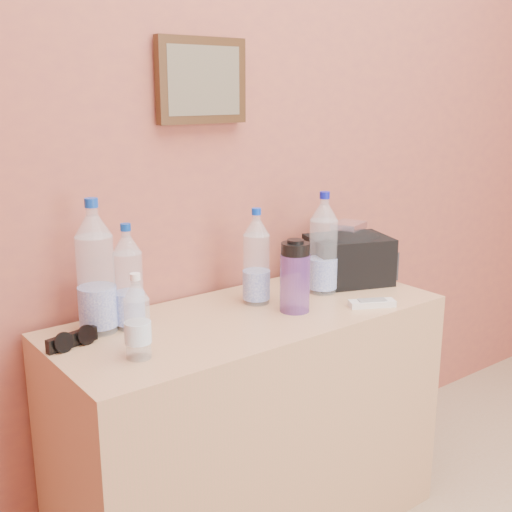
{
  "coord_description": "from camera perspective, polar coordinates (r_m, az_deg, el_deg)",
  "views": [
    {
      "loc": [
        -1.33,
        0.31,
        1.38
      ],
      "look_at": [
        -0.26,
        1.71,
        0.92
      ],
      "focal_mm": 45.0,
      "sensor_mm": 36.0,
      "label": 1
    }
  ],
  "objects": [
    {
      "name": "pet_large_c",
      "position": [
        1.95,
        0.03,
        -0.51
      ],
      "size": [
        0.08,
        0.08,
        0.3
      ],
      "rotation": [
        0.0,
        0.0,
        -0.2
      ],
      "color": "white",
      "rests_on": "dresser"
    },
    {
      "name": "nalgene_bottle",
      "position": [
        1.88,
        3.49,
        -1.81
      ],
      "size": [
        0.09,
        0.09,
        0.22
      ],
      "rotation": [
        0.0,
        0.0,
        -0.08
      ],
      "color": "#6D409E",
      "rests_on": "dresser"
    },
    {
      "name": "ac_remote",
      "position": [
        1.98,
        10.27,
        -4.17
      ],
      "size": [
        0.14,
        0.1,
        0.02
      ],
      "primitive_type": "cube",
      "rotation": [
        0.0,
        0.0,
        -0.48
      ],
      "color": "white",
      "rests_on": "dresser"
    },
    {
      "name": "pet_large_a",
      "position": [
        1.76,
        -14.05,
        -1.56
      ],
      "size": [
        0.1,
        0.1,
        0.37
      ],
      "rotation": [
        0.0,
        0.0,
        0.02
      ],
      "color": "white",
      "rests_on": "dresser"
    },
    {
      "name": "pet_small",
      "position": [
        1.58,
        -10.5,
        -5.73
      ],
      "size": [
        0.06,
        0.06,
        0.21
      ],
      "rotation": [
        0.0,
        0.0,
        0.04
      ],
      "color": "white",
      "rests_on": "dresser"
    },
    {
      "name": "dresser",
      "position": [
        2.04,
        -0.43,
        -14.91
      ],
      "size": [
        1.18,
        0.49,
        0.74
      ],
      "primitive_type": "cube",
      "color": "tan",
      "rests_on": "ground"
    },
    {
      "name": "toiletry_bag",
      "position": [
        2.19,
        8.22,
        -0.06
      ],
      "size": [
        0.31,
        0.27,
        0.18
      ],
      "primitive_type": null,
      "rotation": [
        0.0,
        0.0,
        -0.35
      ],
      "color": "black",
      "rests_on": "dresser"
    },
    {
      "name": "sunglasses",
      "position": [
        1.72,
        -16.04,
        -7.17
      ],
      "size": [
        0.15,
        0.08,
        0.04
      ],
      "primitive_type": null,
      "rotation": [
        0.0,
        0.0,
        0.21
      ],
      "color": "black",
      "rests_on": "dresser"
    },
    {
      "name": "pet_large_b",
      "position": [
        1.78,
        -11.27,
        -2.31
      ],
      "size": [
        0.08,
        0.08,
        0.29
      ],
      "rotation": [
        0.0,
        0.0,
        -0.22
      ],
      "color": "#AACCD9",
      "rests_on": "dresser"
    },
    {
      "name": "picture_frame",
      "position": [
        1.98,
        -4.83,
        15.26
      ],
      "size": [
        0.3,
        0.03,
        0.25
      ],
      "primitive_type": null,
      "color": "#382311",
      "rests_on": "room_shell"
    },
    {
      "name": "foil_packet",
      "position": [
        2.19,
        8.24,
        2.69
      ],
      "size": [
        0.13,
        0.12,
        0.02
      ],
      "primitive_type": "cube",
      "rotation": [
        0.0,
        0.0,
        0.35
      ],
      "color": "white",
      "rests_on": "toiletry_bag"
    },
    {
      "name": "pet_large_d",
      "position": [
        2.06,
        6.0,
        0.66
      ],
      "size": [
        0.09,
        0.09,
        0.33
      ],
      "rotation": [
        0.0,
        0.0,
        0.1
      ],
      "color": "silver",
      "rests_on": "dresser"
    }
  ]
}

